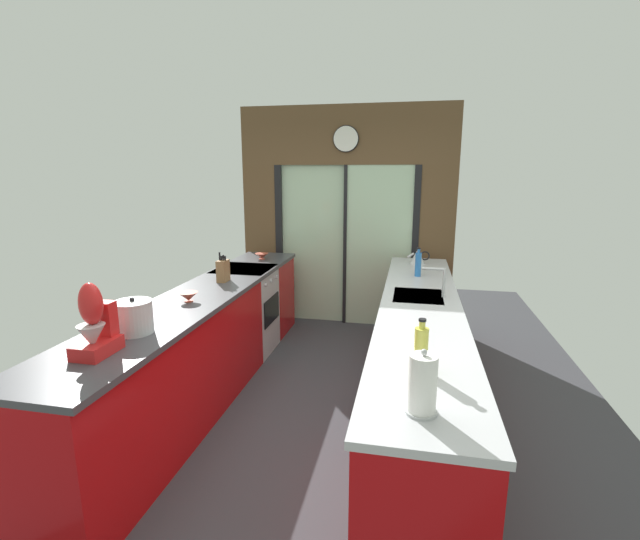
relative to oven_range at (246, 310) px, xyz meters
name	(u,v)px	position (x,y,z in m)	size (l,w,h in m)	color
ground_plane	(315,385)	(0.91, -0.65, -0.47)	(5.04, 7.60, 0.02)	#38383D
back_wall_unit	(346,204)	(0.91, 1.15, 1.07)	(2.64, 0.12, 2.70)	brown
left_counter_run	(198,349)	(0.00, -1.12, 0.01)	(0.62, 3.80, 0.92)	#AD0C0F
right_counter_run	(418,359)	(1.82, -0.95, 0.01)	(0.62, 3.80, 0.92)	#AD0C0F
sink_faucet	(440,277)	(1.96, -0.70, 0.63)	(0.19, 0.02, 0.24)	#B7BABC
oven_range	(246,310)	(0.00, 0.00, 0.00)	(0.60, 0.60, 0.92)	#B7BABC
mixing_bowl_near	(188,297)	(0.02, -1.25, 0.51)	(0.15, 0.15, 0.08)	#BC4C38
mixing_bowl_far	(262,256)	(0.02, 0.52, 0.50)	(0.16, 0.16, 0.07)	#BC4C38
knife_block	(223,270)	(0.02, -0.58, 0.57)	(0.08, 0.14, 0.28)	brown
stand_mixer	(95,327)	(0.02, -2.31, 0.63)	(0.17, 0.27, 0.42)	red
stock_pot	(134,317)	(0.02, -1.96, 0.57)	(0.24, 0.24, 0.24)	#B7BABC
kettle	(418,256)	(1.80, 0.65, 0.55)	(0.25, 0.17, 0.19)	#B7BABC
soap_bottle_near	(421,348)	(1.80, -2.15, 0.59)	(0.07, 0.07, 0.28)	#D1CC4C
soap_bottle_far	(418,264)	(1.80, 0.01, 0.59)	(0.06, 0.06, 0.28)	#286BB7
paper_towel_roll	(422,385)	(1.80, -2.58, 0.59)	(0.14, 0.14, 0.29)	#B7BABC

